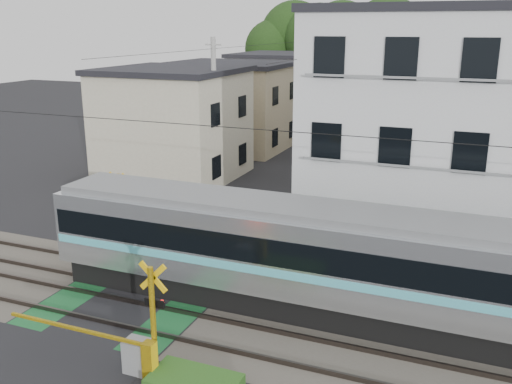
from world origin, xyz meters
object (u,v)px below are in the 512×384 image
at_px(pedestrian, 333,130).
at_px(apartment_block, 443,127).
at_px(crossing_signal_near, 140,349).
at_px(crossing_signal_far, 131,230).

bearing_deg(pedestrian, apartment_block, 129.37).
height_order(apartment_block, pedestrian, apartment_block).
relative_size(crossing_signal_near, crossing_signal_far, 1.00).
distance_m(crossing_signal_far, apartment_block, 13.14).
xyz_separation_m(crossing_signal_far, apartment_block, (11.09, 5.84, 3.94)).
distance_m(crossing_signal_near, apartment_block, 14.95).
height_order(crossing_signal_far, apartment_block, apartment_block).
bearing_deg(pedestrian, crossing_signal_far, 98.66).
bearing_deg(apartment_block, crossing_signal_near, -114.22).
distance_m(crossing_signal_near, pedestrian, 31.94).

